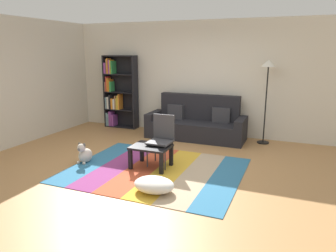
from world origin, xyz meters
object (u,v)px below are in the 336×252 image
object	(u,v)px
pouf	(154,185)
tv_remote	(151,145)
bookshelf	(117,94)
coffee_table	(151,150)
standing_lamp	(268,74)
folding_chair	(162,136)
dog	(85,154)
couch	(196,124)

from	to	relation	value
pouf	tv_remote	bearing A→B (deg)	117.32
bookshelf	coffee_table	world-z (taller)	bookshelf
standing_lamp	folding_chair	distance (m)	2.78
bookshelf	dog	distance (m)	2.92
standing_lamp	folding_chair	world-z (taller)	standing_lamp
bookshelf	pouf	world-z (taller)	bookshelf
standing_lamp	tv_remote	bearing A→B (deg)	-125.75
bookshelf	standing_lamp	bearing A→B (deg)	-1.91
coffee_table	dog	bearing A→B (deg)	-169.57
couch	bookshelf	bearing A→B (deg)	172.87
dog	standing_lamp	size ratio (longest dim) A/B	0.22
couch	pouf	bearing A→B (deg)	-84.05
bookshelf	coffee_table	distance (m)	3.31
couch	coffee_table	xyz separation A→B (m)	(-0.14, -2.17, -0.01)
couch	folding_chair	world-z (taller)	couch
coffee_table	tv_remote	size ratio (longest dim) A/B	4.41
standing_lamp	couch	bearing A→B (deg)	-173.95
bookshelf	dog	xyz separation A→B (m)	(0.90, -2.68, -0.73)
couch	standing_lamp	xyz separation A→B (m)	(1.50, 0.16, 1.18)
dog	bookshelf	bearing A→B (deg)	108.64
coffee_table	folding_chair	size ratio (longest dim) A/B	0.74
folding_chair	bookshelf	bearing A→B (deg)	-174.75
coffee_table	folding_chair	world-z (taller)	folding_chair
tv_remote	folding_chair	size ratio (longest dim) A/B	0.17
couch	bookshelf	distance (m)	2.37
pouf	standing_lamp	xyz separation A→B (m)	(1.19, 3.21, 1.40)
bookshelf	folding_chair	xyz separation A→B (m)	(2.25, -2.22, -0.36)
pouf	folding_chair	bearing A→B (deg)	107.72
couch	dog	world-z (taller)	couch
folding_chair	pouf	bearing A→B (deg)	-22.32
couch	pouf	distance (m)	3.08
bookshelf	folding_chair	size ratio (longest dim) A/B	2.09
pouf	tv_remote	size ratio (longest dim) A/B	4.02
couch	standing_lamp	size ratio (longest dim) A/B	1.25
couch	standing_lamp	world-z (taller)	standing_lamp
coffee_table	tv_remote	xyz separation A→B (m)	(-0.01, 0.03, 0.09)
standing_lamp	pouf	bearing A→B (deg)	-110.25
dog	coffee_table	bearing A→B (deg)	10.43
bookshelf	pouf	size ratio (longest dim) A/B	3.12
standing_lamp	tv_remote	world-z (taller)	standing_lamp
standing_lamp	bookshelf	bearing A→B (deg)	178.09
bookshelf	standing_lamp	size ratio (longest dim) A/B	1.04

